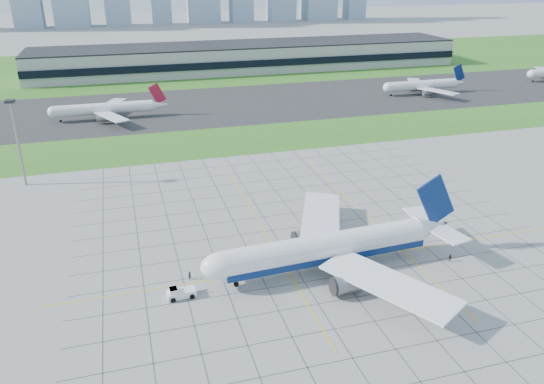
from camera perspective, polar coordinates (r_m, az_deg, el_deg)
The scene contains 13 objects.
ground at distance 119.99m, azimuth 5.85°, elevation -7.03°, with size 1400.00×1400.00×0.00m, color #9E9F99.
grass_median at distance 199.20m, azimuth -3.78°, elevation 5.61°, with size 700.00×35.00×0.04m, color #35681D.
asphalt_taxiway at distance 251.21m, azimuth -6.60°, elevation 9.25°, with size 700.00×75.00×0.04m, color #383838.
grass_far at distance 357.93m, azimuth -9.81°, elevation 13.26°, with size 700.00×145.00×0.04m, color #35681D.
apron_markings at distance 129.11m, azimuth 4.21°, elevation -4.63°, with size 120.00×130.00×0.03m.
terminal at distance 339.24m, azimuth -2.42°, elevation 14.37°, with size 260.00×43.00×15.80m.
light_mast at distance 169.03m, azimuth -25.83°, elevation 5.80°, with size 2.50×2.50×25.60m.
airliner at distance 113.42m, azimuth 6.05°, elevation -6.02°, with size 58.75×59.41×18.48m.
pushback_tug at distance 107.38m, azimuth -9.89°, elevation -10.64°, with size 8.27×3.16×2.28m.
crew_near at distance 112.58m, azimuth -8.85°, elevation -8.85°, with size 0.69×0.46×1.90m, color black.
crew_far at distance 123.82m, azimuth 18.61°, elevation -6.76°, with size 0.84×0.65×1.73m, color black.
distant_jet_1 at distance 236.51m, azimuth -17.45°, elevation 8.57°, with size 46.21×42.66×14.08m.
distant_jet_2 at distance 282.26m, azimuth 15.89°, elevation 11.01°, with size 43.52×42.66×14.08m.
Camera 1 is at (-40.53, -95.48, 60.31)m, focal length 35.00 mm.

